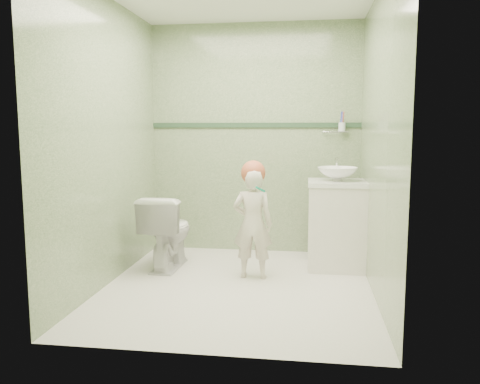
# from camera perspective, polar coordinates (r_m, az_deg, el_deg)

# --- Properties ---
(ground) EXTENTS (2.50, 2.50, 0.00)m
(ground) POSITION_cam_1_polar(r_m,az_deg,el_deg) (4.14, -0.30, -11.05)
(ground) COLOR white
(ground) RESTS_ON ground
(room_shell) EXTENTS (2.50, 2.54, 2.40)m
(room_shell) POSITION_cam_1_polar(r_m,az_deg,el_deg) (3.92, -0.31, 5.81)
(room_shell) COLOR gray
(room_shell) RESTS_ON ground
(trim_stripe) EXTENTS (2.20, 0.02, 0.05)m
(trim_stripe) POSITION_cam_1_polar(r_m,az_deg,el_deg) (5.15, 1.71, 7.86)
(trim_stripe) COLOR #2A462F
(trim_stripe) RESTS_ON room_shell
(vanity) EXTENTS (0.52, 0.50, 0.80)m
(vanity) POSITION_cam_1_polar(r_m,az_deg,el_deg) (4.68, 11.23, -3.94)
(vanity) COLOR white
(vanity) RESTS_ON ground
(counter) EXTENTS (0.54, 0.52, 0.04)m
(counter) POSITION_cam_1_polar(r_m,az_deg,el_deg) (4.62, 11.35, 1.05)
(counter) COLOR white
(counter) RESTS_ON vanity
(basin) EXTENTS (0.37, 0.37, 0.13)m
(basin) POSITION_cam_1_polar(r_m,az_deg,el_deg) (4.61, 11.38, 2.09)
(basin) COLOR white
(basin) RESTS_ON counter
(faucet) EXTENTS (0.03, 0.13, 0.18)m
(faucet) POSITION_cam_1_polar(r_m,az_deg,el_deg) (4.79, 11.28, 3.25)
(faucet) COLOR silver
(faucet) RESTS_ON counter
(cup_holder) EXTENTS (0.26, 0.07, 0.21)m
(cup_holder) POSITION_cam_1_polar(r_m,az_deg,el_deg) (5.07, 11.80, 7.49)
(cup_holder) COLOR silver
(cup_holder) RESTS_ON room_shell
(toilet) EXTENTS (0.41, 0.70, 0.70)m
(toilet) POSITION_cam_1_polar(r_m,az_deg,el_deg) (4.66, -8.50, -4.58)
(toilet) COLOR white
(toilet) RESTS_ON ground
(toddler) EXTENTS (0.35, 0.23, 0.97)m
(toddler) POSITION_cam_1_polar(r_m,az_deg,el_deg) (4.26, 1.50, -3.77)
(toddler) COLOR silver
(toddler) RESTS_ON ground
(hair_cap) EXTENTS (0.21, 0.21, 0.21)m
(hair_cap) POSITION_cam_1_polar(r_m,az_deg,el_deg) (4.22, 1.56, 2.28)
(hair_cap) COLOR #BB5838
(hair_cap) RESTS_ON toddler
(teal_toothbrush) EXTENTS (0.11, 0.13, 0.08)m
(teal_toothbrush) POSITION_cam_1_polar(r_m,az_deg,el_deg) (4.08, 2.34, 0.39)
(teal_toothbrush) COLOR #049470
(teal_toothbrush) RESTS_ON toddler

